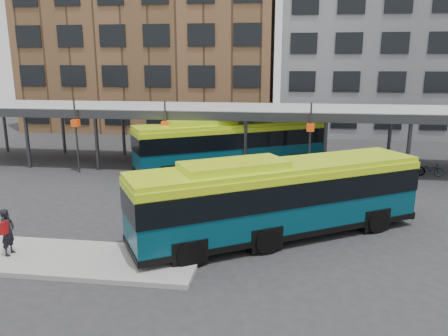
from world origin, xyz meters
TOP-DOWN VIEW (x-y plane):
  - ground at (0.00, 0.00)m, footprint 120.00×120.00m
  - boarding_island at (-5.50, -3.00)m, footprint 14.00×3.00m
  - canopy at (-0.06, 12.87)m, footprint 40.00×6.53m
  - building_brick at (-10.00, 32.00)m, footprint 26.00×14.00m
  - building_grey at (16.00, 32.00)m, footprint 24.00×14.00m
  - bus_front at (4.26, 0.34)m, footprint 12.01×8.68m
  - bus_rear at (0.99, 11.47)m, footprint 12.59×8.83m
  - pedestrian at (-5.56, -3.10)m, footprint 0.45×0.68m
  - bike_rack at (12.20, 12.03)m, footprint 4.55×1.34m

SIDE VIEW (x-z plane):
  - ground at x=0.00m, z-range 0.00..0.00m
  - boarding_island at x=-5.50m, z-range 0.00..0.18m
  - bike_rack at x=12.20m, z-range -0.05..0.97m
  - pedestrian at x=-5.56m, z-range 0.19..1.97m
  - bus_front at x=4.26m, z-range 0.07..3.50m
  - bus_rear at x=0.99m, z-range 0.07..3.64m
  - canopy at x=-0.06m, z-range 1.51..6.31m
  - building_grey at x=16.00m, z-range 0.00..20.00m
  - building_brick at x=-10.00m, z-range 0.00..22.00m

